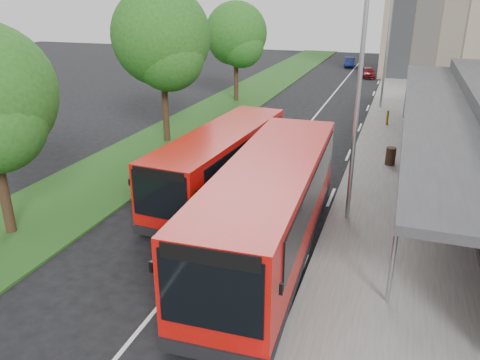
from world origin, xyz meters
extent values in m
plane|color=black|center=(0.00, 0.00, 0.00)|extent=(120.00, 120.00, 0.00)
cube|color=slate|center=(6.00, 20.00, 0.07)|extent=(5.00, 80.00, 0.15)
cube|color=#1E4E19|center=(-7.00, 20.00, 0.05)|extent=(5.00, 80.00, 0.10)
cube|color=silver|center=(0.00, 15.00, 0.01)|extent=(0.12, 70.00, 0.01)
cube|color=silver|center=(3.30, -2.00, 0.01)|extent=(0.12, 2.00, 0.01)
cube|color=silver|center=(3.30, 4.00, 0.01)|extent=(0.12, 2.00, 0.01)
cube|color=silver|center=(3.30, 10.00, 0.01)|extent=(0.12, 2.00, 0.01)
cube|color=silver|center=(3.30, 16.00, 0.01)|extent=(0.12, 2.00, 0.01)
cube|color=silver|center=(3.30, 22.00, 0.01)|extent=(0.12, 2.00, 0.01)
cube|color=silver|center=(3.30, 28.00, 0.01)|extent=(0.12, 2.00, 0.01)
cube|color=silver|center=(3.30, 34.00, 0.01)|extent=(0.12, 2.00, 0.01)
cube|color=silver|center=(3.30, 40.00, 0.01)|extent=(0.12, 2.00, 0.01)
cube|color=silver|center=(3.30, 46.00, 0.01)|extent=(0.12, 2.00, 0.01)
cube|color=black|center=(8.48, 8.00, 1.60)|extent=(0.06, 24.00, 2.20)
cube|color=#303133|center=(7.20, 8.00, 3.30)|extent=(2.80, 26.00, 0.25)
cylinder|color=#969A9E|center=(5.90, -3.00, 1.65)|extent=(0.12, 0.12, 3.30)
cylinder|color=#969A9E|center=(5.90, 19.00, 1.65)|extent=(0.12, 0.12, 3.30)
cylinder|color=black|center=(-7.00, -3.00, 1.79)|extent=(0.36, 0.36, 3.58)
cylinder|color=black|center=(-7.00, 9.00, 2.10)|extent=(0.36, 0.36, 4.20)
sphere|color=#1D5416|center=(-7.00, 9.00, 5.92)|extent=(5.35, 5.35, 5.35)
sphere|color=#1D5416|center=(-6.40, 8.60, 4.97)|extent=(3.82, 3.82, 3.82)
sphere|color=#1D5416|center=(-7.50, 9.50, 5.25)|extent=(4.20, 4.20, 4.20)
cylinder|color=black|center=(-7.00, 21.00, 1.87)|extent=(0.36, 0.36, 3.75)
sphere|color=#1D5416|center=(-7.00, 21.00, 5.28)|extent=(4.77, 4.77, 4.77)
sphere|color=#1D5416|center=(-6.40, 20.60, 4.43)|extent=(3.41, 3.41, 3.41)
sphere|color=#1D5416|center=(-7.50, 21.50, 4.68)|extent=(3.75, 3.75, 3.75)
cylinder|color=#969A9E|center=(4.20, 2.00, 4.15)|extent=(0.16, 0.16, 8.00)
cylinder|color=#969A9E|center=(4.20, 22.00, 4.15)|extent=(0.16, 0.16, 8.00)
cube|color=red|center=(2.05, -1.19, 1.76)|extent=(3.06, 11.14, 2.79)
cube|color=black|center=(2.05, -1.19, 0.40)|extent=(3.08, 11.17, 0.32)
cube|color=black|center=(2.27, -6.73, 2.05)|extent=(2.37, 0.14, 1.84)
cube|color=black|center=(1.84, 4.35, 2.21)|extent=(2.32, 0.14, 1.37)
cube|color=black|center=(0.71, -0.93, 2.26)|extent=(0.42, 9.47, 1.26)
cube|color=black|center=(3.38, -0.82, 2.26)|extent=(0.42, 9.47, 1.26)
cube|color=black|center=(2.27, -6.74, 0.42)|extent=(2.63, 0.18, 0.37)
cube|color=black|center=(2.27, -6.74, 2.95)|extent=(2.21, 0.13, 0.37)
cube|color=black|center=(0.79, -6.56, 2.32)|extent=(0.08, 0.08, 0.26)
cube|color=black|center=(3.74, -6.44, 2.32)|extent=(0.08, 0.08, 0.26)
cylinder|color=black|center=(1.09, -4.81, 0.47)|extent=(0.35, 0.96, 0.95)
cylinder|color=black|center=(3.30, -4.72, 0.47)|extent=(0.35, 0.96, 0.95)
cylinder|color=black|center=(0.81, 2.34, 0.47)|extent=(0.35, 0.96, 0.95)
cylinder|color=black|center=(3.02, 2.43, 0.47)|extent=(0.35, 0.96, 0.95)
cube|color=red|center=(-1.22, 2.90, 1.54)|extent=(2.90, 9.76, 2.43)
cube|color=black|center=(-1.22, 2.90, 0.35)|extent=(2.92, 9.78, 0.28)
cube|color=black|center=(-1.53, -1.92, 1.79)|extent=(2.06, 0.18, 1.61)
cube|color=black|center=(-0.92, 7.73, 1.93)|extent=(2.02, 0.18, 1.19)
cube|color=black|center=(-2.37, 3.25, 1.97)|extent=(0.57, 8.24, 1.10)
cube|color=black|center=(-0.04, 3.10, 1.97)|extent=(0.57, 8.24, 1.10)
cube|color=black|center=(-1.53, -1.93, 0.37)|extent=(2.29, 0.23, 0.32)
cube|color=black|center=(-1.53, -1.93, 2.57)|extent=(1.93, 0.16, 0.32)
cube|color=black|center=(-2.80, -1.64, 2.02)|extent=(0.08, 0.08, 0.23)
cube|color=black|center=(-0.24, -1.80, 2.02)|extent=(0.08, 0.08, 0.23)
cylinder|color=black|center=(-2.38, -0.15, 0.41)|extent=(0.33, 0.84, 0.83)
cylinder|color=black|center=(-0.46, -0.27, 0.41)|extent=(0.33, 0.84, 0.83)
cylinder|color=black|center=(-1.99, 6.08, 0.41)|extent=(0.33, 0.84, 0.83)
cylinder|color=black|center=(-0.06, 5.96, 0.41)|extent=(0.33, 0.84, 0.83)
cylinder|color=#322214|center=(5.45, 8.67, 0.59)|extent=(0.54, 0.54, 0.87)
cylinder|color=#F9A80D|center=(4.92, 16.62, 0.62)|extent=(0.15, 0.15, 0.95)
imported|color=#600D13|center=(2.03, 36.69, 0.54)|extent=(1.90, 3.37, 1.08)
imported|color=navy|center=(-0.73, 44.17, 0.55)|extent=(1.37, 3.39, 1.09)
camera|label=1|loc=(5.59, -14.38, 7.92)|focal=35.00mm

